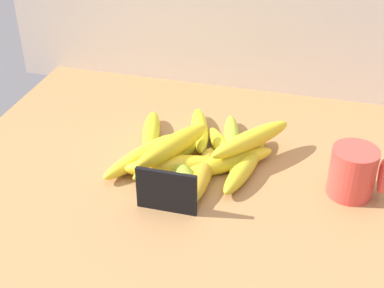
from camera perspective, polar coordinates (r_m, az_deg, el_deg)
counter_top at (r=107.70cm, az=3.47°, el=-4.02°), size 110.00×76.00×3.00cm
chalkboard_sign at (r=96.22cm, az=-2.67°, el=-5.11°), size 11.00×1.80×8.40cm
coffee_mug at (r=103.81cm, az=16.56°, el=-2.83°), size 9.95×8.45×9.55cm
banana_0 at (r=108.78cm, az=-2.33°, el=-1.51°), size 12.30×18.55×3.34cm
banana_1 at (r=110.75cm, az=6.00°, el=-0.99°), size 7.38×17.15×3.36cm
banana_2 at (r=105.63cm, az=-1.93°, el=-2.35°), size 19.35×10.76×4.32cm
banana_3 at (r=115.03cm, az=4.13°, el=0.51°), size 7.39×19.41×3.34cm
banana_4 at (r=117.66cm, az=0.79°, el=1.46°), size 8.60×18.26×3.54cm
banana_5 at (r=111.79cm, az=3.18°, el=-0.54°), size 10.93×16.21×3.21cm
banana_6 at (r=107.47cm, az=3.86°, el=-1.88°), size 17.79×15.51×3.86cm
banana_7 at (r=103.31cm, az=-0.90°, el=-3.41°), size 11.60×15.61×3.80cm
banana_8 at (r=109.97cm, az=-5.27°, el=-1.15°), size 11.78×19.68×3.56cm
banana_9 at (r=117.32cm, az=-4.27°, el=1.29°), size 7.65×16.60×3.65cm
banana_10 at (r=105.84cm, az=5.36°, el=-2.65°), size 7.03×17.47×3.59cm
banana_11 at (r=104.27cm, az=1.12°, el=-3.11°), size 4.33×17.76×3.58cm
banana_12 at (r=108.67cm, az=6.18°, el=0.51°), size 15.18×18.39×3.74cm
banana_13 at (r=105.79cm, az=-1.99°, el=-0.16°), size 12.39×18.80×4.16cm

